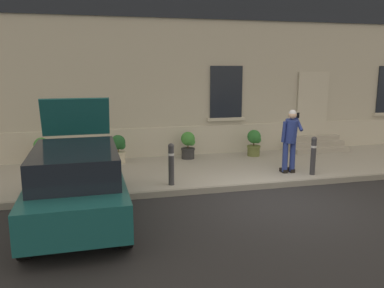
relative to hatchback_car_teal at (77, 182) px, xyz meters
name	(u,v)px	position (x,y,z in m)	size (l,w,h in m)	color
ground_plane	(276,201)	(4.34, 0.14, -0.80)	(80.00, 80.00, 0.00)	#232326
sidewalk	(234,168)	(4.34, 2.94, -0.72)	(24.00, 3.60, 0.15)	#99968E
curb_edge	(260,186)	(4.34, 1.08, -0.72)	(24.00, 0.12, 0.15)	gray
building_facade	(211,45)	(4.35, 5.43, 2.93)	(24.00, 1.52, 7.50)	#B2AD9E
entrance_stoop	(315,145)	(7.86, 4.37, -0.46)	(1.99, 0.96, 0.48)	#9E998E
hatchback_car_teal	(77,182)	(0.00, 0.00, 0.00)	(1.83, 4.08, 2.34)	#165156
bollard_near_person	(313,154)	(6.05, 1.49, -0.09)	(0.15, 0.15, 1.04)	#333338
bollard_far_left	(171,163)	(2.17, 1.49, -0.09)	(0.15, 0.15, 1.04)	#333338
person_on_phone	(290,137)	(5.50, 1.79, 0.35)	(0.51, 0.49, 1.75)	navy
planter_terracotta	(42,151)	(-1.12, 4.18, -0.19)	(0.44, 0.44, 0.86)	#B25B38
planter_cream	(119,148)	(1.06, 4.09, -0.19)	(0.44, 0.44, 0.86)	beige
planter_charcoal	(188,144)	(3.23, 4.15, -0.19)	(0.44, 0.44, 0.86)	#2D2D30
planter_olive	(254,142)	(5.41, 4.01, -0.19)	(0.44, 0.44, 0.86)	#606B38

